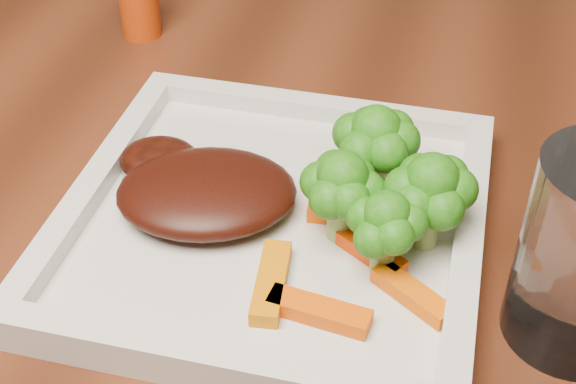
# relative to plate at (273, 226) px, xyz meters

# --- Properties ---
(plate) EXTENTS (0.27, 0.27, 0.01)m
(plate) POSITION_rel_plate_xyz_m (0.00, 0.00, 0.00)
(plate) COLOR silver
(plate) RESTS_ON dining_table
(steak) EXTENTS (0.14, 0.12, 0.03)m
(steak) POSITION_rel_plate_xyz_m (-0.04, -0.00, 0.02)
(steak) COLOR #360E08
(steak) RESTS_ON plate
(broccoli_0) EXTENTS (0.07, 0.07, 0.07)m
(broccoli_0) POSITION_rel_plate_xyz_m (0.06, 0.04, 0.04)
(broccoli_0) COLOR #1B7213
(broccoli_0) RESTS_ON plate
(broccoli_1) EXTENTS (0.07, 0.07, 0.06)m
(broccoli_1) POSITION_rel_plate_xyz_m (0.10, 0.00, 0.04)
(broccoli_1) COLOR #1D6310
(broccoli_1) RESTS_ON plate
(broccoli_2) EXTENTS (0.07, 0.07, 0.06)m
(broccoli_2) POSITION_rel_plate_xyz_m (0.08, -0.03, 0.04)
(broccoli_2) COLOR #1A7513
(broccoli_2) RESTS_ON plate
(broccoli_3) EXTENTS (0.06, 0.06, 0.06)m
(broccoli_3) POSITION_rel_plate_xyz_m (0.05, -0.00, 0.04)
(broccoli_3) COLOR #366811
(broccoli_3) RESTS_ON plate
(carrot_0) EXTENTS (0.06, 0.02, 0.01)m
(carrot_0) POSITION_rel_plate_xyz_m (0.05, -0.08, 0.01)
(carrot_0) COLOR #D24A03
(carrot_0) RESTS_ON plate
(carrot_1) EXTENTS (0.05, 0.04, 0.01)m
(carrot_1) POSITION_rel_plate_xyz_m (0.10, -0.05, 0.01)
(carrot_1) COLOR #D65403
(carrot_1) RESTS_ON plate
(carrot_2) EXTENTS (0.02, 0.06, 0.01)m
(carrot_2) POSITION_rel_plate_xyz_m (0.01, -0.06, 0.01)
(carrot_2) COLOR #CB6B03
(carrot_2) RESTS_ON plate
(carrot_5) EXTENTS (0.05, 0.04, 0.01)m
(carrot_5) POSITION_rel_plate_xyz_m (0.07, -0.02, 0.01)
(carrot_5) COLOR #E23903
(carrot_5) RESTS_ON plate
(carrot_6) EXTENTS (0.06, 0.02, 0.01)m
(carrot_6) POSITION_rel_plate_xyz_m (0.05, 0.01, 0.01)
(carrot_6) COLOR #ED5103
(carrot_6) RESTS_ON plate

